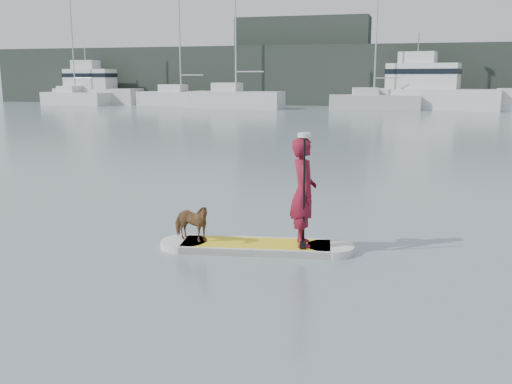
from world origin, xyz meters
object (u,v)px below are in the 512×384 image
(sailboat_b, at_px, (181,97))
(dog, at_px, (191,222))
(paddler, at_px, (303,192))
(sailboat_c, at_px, (235,98))
(paddleboard, at_px, (256,246))
(motor_yacht_b, at_px, (95,88))
(sailboat_d, at_px, (373,100))
(motor_yacht_a, at_px, (429,88))
(sailboat_a, at_px, (75,97))

(sailboat_b, bearing_deg, dog, -63.55)
(paddler, bearing_deg, sailboat_c, 0.58)
(paddleboard, distance_m, motor_yacht_b, 55.18)
(sailboat_d, xyz_separation_m, motor_yacht_a, (4.76, 1.84, 1.06))
(motor_yacht_a, distance_m, motor_yacht_b, 34.19)
(paddleboard, height_order, sailboat_b, sailboat_b)
(paddler, xyz_separation_m, sailboat_a, (-32.41, 43.74, -0.26))
(sailboat_d, bearing_deg, motor_yacht_b, 164.47)
(dog, bearing_deg, sailboat_a, 48.40)
(sailboat_a, xyz_separation_m, sailboat_c, (18.07, -1.98, 0.16))
(sailboat_b, xyz_separation_m, sailboat_d, (18.94, -1.55, -0.08))
(paddler, bearing_deg, paddleboard, 80.22)
(motor_yacht_a, bearing_deg, sailboat_c, -159.88)
(sailboat_b, relative_size, sailboat_d, 1.13)
(sailboat_c, height_order, motor_yacht_a, sailboat_c)
(sailboat_b, relative_size, motor_yacht_a, 1.12)
(sailboat_b, relative_size, sailboat_c, 1.04)
(sailboat_b, height_order, sailboat_c, sailboat_b)
(paddleboard, distance_m, motor_yacht_a, 44.86)
(sailboat_a, height_order, sailboat_c, sailboat_c)
(sailboat_b, distance_m, motor_yacht_a, 23.72)
(paddleboard, relative_size, sailboat_b, 0.25)
(dog, xyz_separation_m, motor_yacht_a, (4.74, 44.84, 1.43))
(paddler, xyz_separation_m, sailboat_c, (-14.35, 41.76, -0.10))
(motor_yacht_a, bearing_deg, dog, -85.16)
(motor_yacht_b, bearing_deg, dog, -57.19)
(paddler, bearing_deg, sailboat_d, -15.82)
(dog, distance_m, sailboat_b, 48.43)
(sailboat_c, bearing_deg, motor_yacht_a, 11.84)
(sailboat_a, relative_size, motor_yacht_b, 1.19)
(paddler, xyz_separation_m, dog, (-1.88, -0.29, -0.57))
(sailboat_c, distance_m, motor_yacht_a, 17.45)
(sailboat_a, distance_m, motor_yacht_b, 2.52)
(paddler, distance_m, sailboat_a, 54.44)
(sailboat_a, height_order, motor_yacht_b, sailboat_a)
(motor_yacht_a, bearing_deg, paddleboard, -83.78)
(paddleboard, distance_m, sailboat_a, 54.08)
(paddler, height_order, sailboat_c, sailboat_c)
(sailboat_d, distance_m, motor_yacht_a, 5.21)
(sailboat_c, relative_size, sailboat_d, 1.09)
(sailboat_d, height_order, motor_yacht_b, sailboat_d)
(paddleboard, xyz_separation_m, sailboat_d, (-1.13, 42.84, 0.76))
(sailboat_c, relative_size, motor_yacht_b, 1.35)
(motor_yacht_b, bearing_deg, sailboat_b, -8.10)
(paddleboard, relative_size, sailboat_c, 0.26)
(sailboat_c, xyz_separation_m, motor_yacht_a, (17.20, 2.80, 0.95))
(paddleboard, bearing_deg, motor_yacht_a, 76.76)
(dog, bearing_deg, motor_yacht_a, 7.64)
(paddleboard, distance_m, sailboat_b, 48.72)
(dog, xyz_separation_m, sailboat_c, (-12.46, 42.04, 0.47))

